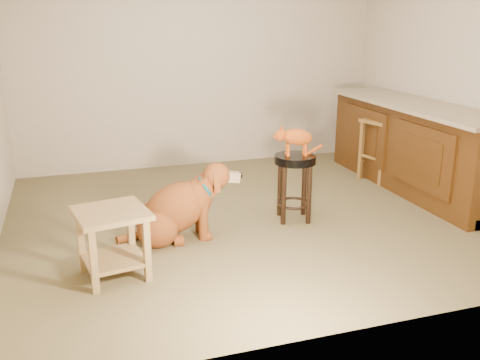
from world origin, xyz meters
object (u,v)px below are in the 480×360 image
object	(u,v)px
wood_stool	(381,149)
golden_retriever	(176,210)
padded_stool	(295,174)
tabby_kitten	(295,138)
side_table	(113,233)

from	to	relation	value
wood_stool	golden_retriever	xyz separation A→B (m)	(-2.56, -0.96, -0.11)
padded_stool	tabby_kitten	size ratio (longest dim) A/B	1.29
padded_stool	golden_retriever	bearing A→B (deg)	-174.42
golden_retriever	tabby_kitten	size ratio (longest dim) A/B	2.28
golden_retriever	side_table	bearing A→B (deg)	-133.02
padded_stool	golden_retriever	world-z (taller)	golden_retriever
side_table	tabby_kitten	bearing A→B (deg)	21.25
padded_stool	side_table	xyz separation A→B (m)	(-1.69, -0.65, -0.10)
side_table	wood_stool	bearing A→B (deg)	25.60
wood_stool	golden_retriever	bearing A→B (deg)	-159.47
side_table	golden_retriever	world-z (taller)	golden_retriever
padded_stool	golden_retriever	xyz separation A→B (m)	(-1.12, -0.11, -0.18)
wood_stool	tabby_kitten	bearing A→B (deg)	-149.72
side_table	tabby_kitten	world-z (taller)	tabby_kitten
side_table	golden_retriever	distance (m)	0.79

